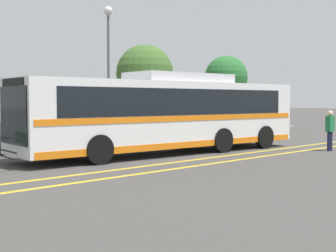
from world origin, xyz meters
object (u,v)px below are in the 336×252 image
(tree_3, at_px, (226,78))
(street_lamp, at_px, (108,46))
(transit_bus, at_px, (168,113))
(parked_car_1, at_px, (16,136))
(pedestrian_0, at_px, (330,128))
(tree_1, at_px, (145,74))

(tree_3, bearing_deg, street_lamp, -175.21)
(transit_bus, bearing_deg, tree_3, -53.99)
(transit_bus, xyz_separation_m, parked_car_1, (-4.18, 4.77, -0.97))
(pedestrian_0, relative_size, tree_3, 0.31)
(pedestrian_0, bearing_deg, street_lamp, -77.52)
(street_lamp, height_order, tree_3, street_lamp)
(transit_bus, relative_size, tree_3, 2.40)
(transit_bus, distance_m, pedestrian_0, 6.89)
(pedestrian_0, height_order, tree_3, tree_3)
(transit_bus, xyz_separation_m, tree_1, (8.46, 11.23, 2.36))
(pedestrian_0, height_order, tree_1, tree_1)
(tree_1, bearing_deg, street_lamp, -147.92)
(transit_bus, bearing_deg, parked_car_1, 46.03)
(transit_bus, distance_m, tree_3, 16.64)
(tree_3, bearing_deg, parked_car_1, -168.31)
(transit_bus, height_order, pedestrian_0, transit_bus)
(tree_3, bearing_deg, transit_bus, -148.78)
(transit_bus, relative_size, street_lamp, 1.78)
(tree_1, bearing_deg, pedestrian_0, -100.95)
(tree_1, height_order, tree_3, tree_1)
(street_lamp, relative_size, tree_1, 1.22)
(street_lamp, bearing_deg, parked_car_1, -157.55)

